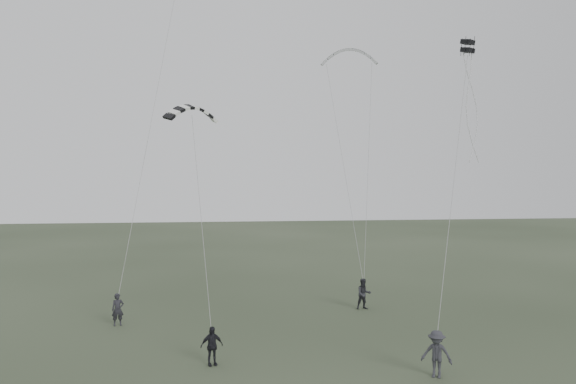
{
  "coord_description": "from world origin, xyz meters",
  "views": [
    {
      "loc": [
        -2.44,
        -24.36,
        8.25
      ],
      "look_at": [
        1.15,
        6.26,
        7.17
      ],
      "focal_mm": 35.0,
      "sensor_mm": 36.0,
      "label": 1
    }
  ],
  "objects": [
    {
      "name": "flyer_right",
      "position": [
        6.0,
        8.41,
        0.93
      ],
      "size": [
        0.94,
        0.76,
        1.85
      ],
      "primitive_type": "imported",
      "rotation": [
        0.0,
        0.0,
        0.06
      ],
      "color": "#232328",
      "rests_on": "ground"
    },
    {
      "name": "kite_striped",
      "position": [
        -4.0,
        5.27,
        11.65
      ],
      "size": [
        2.99,
        2.33,
        1.3
      ],
      "primitive_type": null,
      "rotation": [
        0.3,
        0.0,
        0.53
      ],
      "color": "black",
      "rests_on": "flyer_center"
    },
    {
      "name": "kite_pale_large",
      "position": [
        6.65,
        15.44,
        17.07
      ],
      "size": [
        4.24,
        2.14,
        1.81
      ],
      "primitive_type": null,
      "rotation": [
        0.19,
        0.0,
        -0.24
      ],
      "color": "#ACAFB1",
      "rests_on": "flyer_right"
    },
    {
      "name": "ground",
      "position": [
        0.0,
        0.0,
        0.0
      ],
      "size": [
        140.0,
        140.0,
        0.0
      ],
      "primitive_type": "plane",
      "color": "#2B3622",
      "rests_on": "ground"
    },
    {
      "name": "flyer_center",
      "position": [
        -2.92,
        -0.45,
        0.84
      ],
      "size": [
        1.06,
        0.68,
        1.67
      ],
      "primitive_type": "imported",
      "rotation": [
        0.0,
        0.0,
        0.3
      ],
      "color": "black",
      "rests_on": "ground"
    },
    {
      "name": "flyer_left",
      "position": [
        -8.06,
        6.43,
        0.87
      ],
      "size": [
        0.73,
        0.58,
        1.74
      ],
      "primitive_type": "imported",
      "rotation": [
        0.0,
        0.0,
        0.28
      ],
      "color": "black",
      "rests_on": "ground"
    },
    {
      "name": "flyer_far",
      "position": [
        6.09,
        -2.93,
        0.95
      ],
      "size": [
        1.42,
        1.23,
        1.9
      ],
      "primitive_type": "imported",
      "rotation": [
        0.0,
        0.0,
        -0.54
      ],
      "color": "#2C2C32",
      "rests_on": "ground"
    },
    {
      "name": "kite_box",
      "position": [
        10.9,
        5.14,
        15.14
      ],
      "size": [
        0.86,
        0.89,
        0.78
      ],
      "primitive_type": null,
      "rotation": [
        0.18,
        0.0,
        0.61
      ],
      "color": "black",
      "rests_on": "flyer_far"
    }
  ]
}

